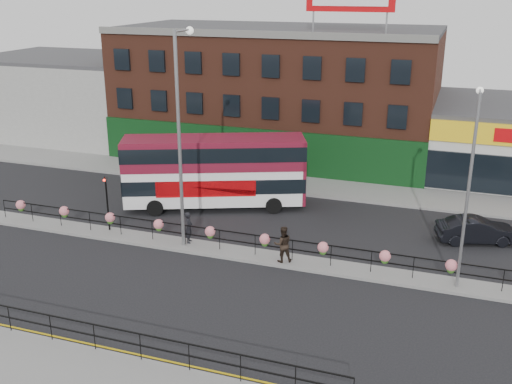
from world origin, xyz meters
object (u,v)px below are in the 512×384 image
(pedestrian_a, at_px, (189,227))
(lamp_column_west, at_px, (181,122))
(car, at_px, (477,230))
(lamp_column_east, at_px, (470,175))
(pedestrian_b, at_px, (283,244))
(double_decker_bus, at_px, (215,165))

(pedestrian_a, xyz_separation_m, lamp_column_west, (-0.12, -0.15, 5.83))
(car, height_order, lamp_column_east, lamp_column_east)
(pedestrian_a, height_order, pedestrian_b, pedestrian_b)
(pedestrian_b, bearing_deg, lamp_column_west, -33.01)
(car, xyz_separation_m, lamp_column_east, (-0.83, -5.76, 4.83))
(car, height_order, lamp_column_west, lamp_column_west)
(pedestrian_b, distance_m, lamp_column_west, 8.06)
(double_decker_bus, xyz_separation_m, pedestrian_b, (6.39, -6.44, -1.70))
(lamp_column_west, bearing_deg, lamp_column_east, -0.37)
(lamp_column_east, bearing_deg, pedestrian_a, 179.00)
(double_decker_bus, height_order, car, double_decker_bus)
(lamp_column_east, bearing_deg, pedestrian_b, -177.47)
(car, xyz_separation_m, pedestrian_a, (-14.79, -5.52, 0.32))
(double_decker_bus, distance_m, lamp_column_east, 16.27)
(car, bearing_deg, pedestrian_a, 93.47)
(car, height_order, pedestrian_a, pedestrian_a)
(pedestrian_b, relative_size, lamp_column_west, 0.17)
(double_decker_bus, height_order, lamp_column_east, lamp_column_east)
(pedestrian_a, distance_m, pedestrian_b, 5.54)
(pedestrian_b, xyz_separation_m, lamp_column_west, (-5.63, 0.46, 5.75))
(lamp_column_west, height_order, lamp_column_east, lamp_column_west)
(pedestrian_a, relative_size, lamp_column_west, 0.15)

